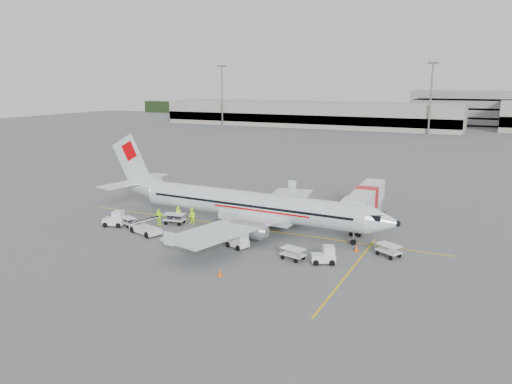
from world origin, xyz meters
TOP-DOWN VIEW (x-y plane):
  - ground at (0.00, 0.00)m, footprint 360.00×360.00m
  - stripe_lead at (0.00, 0.00)m, footprint 44.00×0.20m
  - stripe_cross at (14.00, -8.00)m, footprint 0.20×20.00m
  - terminal_west at (-40.00, 130.00)m, footprint 110.00×22.00m
  - parking_garage at (25.00, 160.00)m, footprint 62.00×24.00m
  - treeline at (0.00, 175.00)m, footprint 300.00×3.00m
  - mast_west at (-70.00, 118.00)m, footprint 3.20×1.20m
  - mast_center at (5.00, 118.00)m, footprint 3.20×1.20m
  - aircraft at (0.48, -0.32)m, footprint 36.36×29.07m
  - jet_bridge at (11.50, 8.00)m, footprint 3.83×16.25m
  - belt_loader at (-9.15, -6.90)m, footprint 5.69×3.64m
  - tug_fore at (11.26, -7.20)m, footprint 2.47×2.03m
  - tug_mid at (2.11, -6.66)m, footprint 2.51×1.95m
  - tug_aft at (-14.29, -6.09)m, footprint 2.64×1.99m
  - cart_loaded_a at (-8.49, -2.35)m, footprint 2.63×1.83m
  - cart_loaded_b at (-12.77, -5.38)m, footprint 2.33×1.91m
  - cart_empty_a at (8.40, -7.49)m, footprint 2.47×1.82m
  - cart_empty_b at (16.28, -2.73)m, footprint 2.69×2.36m
  - cone_nose at (13.16, -2.63)m, footprint 0.42×0.42m
  - cone_port at (-3.42, 8.92)m, footprint 0.35×0.35m
  - cone_stbd at (4.25, -13.95)m, footprint 0.44×0.44m
  - crew_a at (-8.52, -1.50)m, footprint 0.84×0.76m
  - crew_b at (-6.59, -1.50)m, footprint 1.09×0.95m
  - crew_c at (-1.55, -8.21)m, footprint 1.10×1.23m
  - crew_d at (-9.91, -3.39)m, footprint 1.21×0.78m

SIDE VIEW (x-z plane):
  - ground at x=0.00m, z-range 0.00..0.00m
  - stripe_lead at x=0.00m, z-range 0.00..0.01m
  - stripe_cross at x=14.00m, z-range 0.00..0.01m
  - cone_port at x=-3.42m, z-range 0.00..0.57m
  - cone_nose at x=13.16m, z-range 0.00..0.68m
  - cone_stbd at x=4.25m, z-range 0.00..0.71m
  - cart_loaded_b at x=-12.77m, z-range 0.00..1.06m
  - cart_empty_a at x=8.40m, z-range 0.00..1.15m
  - cart_empty_b at x=16.28m, z-range 0.00..1.21m
  - cart_loaded_a at x=-8.49m, z-range 0.00..1.26m
  - crew_c at x=-1.55m, z-range 0.00..1.66m
  - tug_fore at x=11.26m, z-range 0.00..1.66m
  - tug_mid at x=2.11m, z-range 0.00..1.71m
  - tug_aft at x=-14.29m, z-range 0.00..1.81m
  - crew_d at x=-9.91m, z-range 0.00..1.91m
  - crew_a at x=-8.52m, z-range 0.00..1.92m
  - crew_b at x=-6.59m, z-range 0.00..1.92m
  - belt_loader at x=-9.15m, z-range 0.00..2.89m
  - jet_bridge at x=11.50m, z-range 0.00..4.23m
  - treeline at x=0.00m, z-range 0.00..6.00m
  - terminal_west at x=-40.00m, z-range 0.00..9.00m
  - aircraft at x=0.48m, z-range 0.00..9.71m
  - parking_garage at x=25.00m, z-range 0.00..14.00m
  - mast_west at x=-70.00m, z-range 0.00..22.00m
  - mast_center at x=5.00m, z-range 0.00..22.00m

